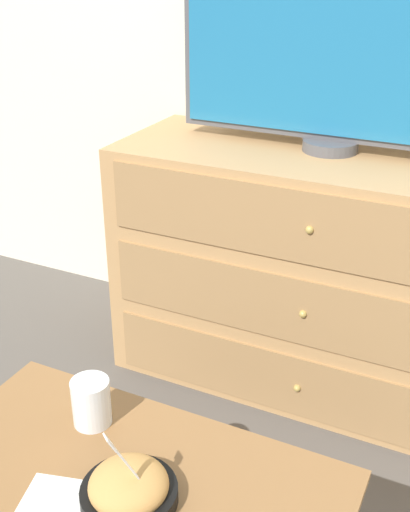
# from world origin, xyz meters

# --- Properties ---
(ground_plane) EXTENTS (12.00, 12.00, 0.00)m
(ground_plane) POSITION_xyz_m (0.00, 0.00, 0.00)
(ground_plane) COLOR #56514C
(dresser) EXTENTS (1.44, 0.54, 0.85)m
(dresser) POSITION_xyz_m (-0.14, -0.29, 0.42)
(dresser) COLOR tan
(dresser) RESTS_ON ground_plane
(tv) EXTENTS (1.03, 0.18, 0.71)m
(tv) POSITION_xyz_m (-0.19, -0.24, 1.21)
(tv) COLOR #515156
(tv) RESTS_ON dresser
(coffee_table) EXTENTS (0.90, 0.52, 0.46)m
(coffee_table) POSITION_xyz_m (-0.25, -1.42, 0.39)
(coffee_table) COLOR olive
(coffee_table) RESTS_ON ground_plane
(takeout_bowl) EXTENTS (0.19, 0.19, 0.20)m
(takeout_bowl) POSITION_xyz_m (-0.22, -1.45, 0.49)
(takeout_bowl) COLOR black
(takeout_bowl) RESTS_ON coffee_table
(drink_cup) EXTENTS (0.09, 0.09, 0.11)m
(drink_cup) POSITION_xyz_m (-0.42, -1.28, 0.51)
(drink_cup) COLOR #9E6638
(drink_cup) RESTS_ON coffee_table
(napkin) EXTENTS (0.19, 0.19, 0.00)m
(napkin) POSITION_xyz_m (-0.33, -1.52, 0.46)
(napkin) COLOR white
(napkin) RESTS_ON coffee_table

